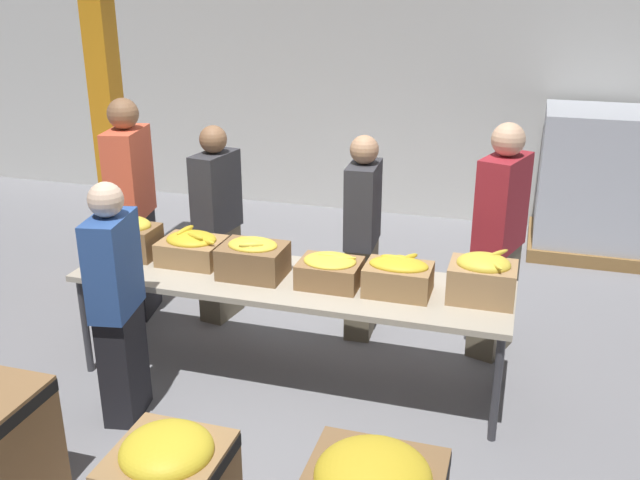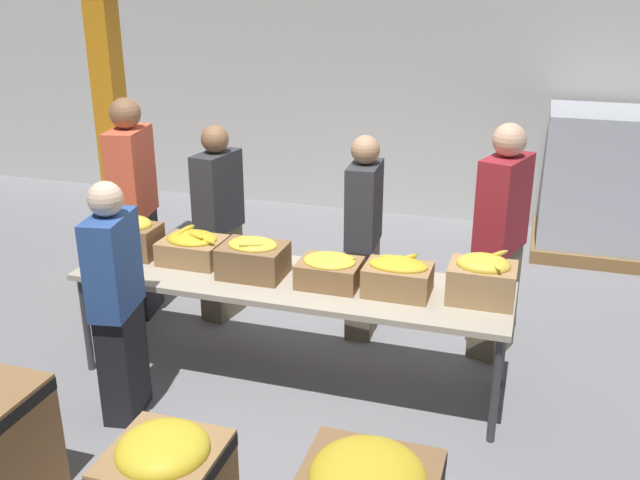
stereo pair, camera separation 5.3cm
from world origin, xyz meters
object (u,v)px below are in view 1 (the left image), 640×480
sorting_table (290,285)px  volunteer_0 (132,211)px  banana_box_4 (398,276)px  banana_box_1 (192,247)px  volunteer_2 (498,243)px  volunteer_1 (117,306)px  banana_box_5 (483,277)px  banana_box_3 (330,270)px  banana_box_2 (253,258)px  support_pillar (102,54)px  volunteer_4 (362,239)px  pallet_stack_0 (590,183)px  banana_box_0 (131,236)px  volunteer_3 (218,225)px

sorting_table → volunteer_0: size_ratio=1.64×
sorting_table → banana_box_4: bearing=-1.5°
banana_box_1 → volunteer_2: bearing=19.2°
sorting_table → volunteer_1: size_ratio=1.89×
volunteer_0 → volunteer_1: size_ratio=1.15×
volunteer_1 → banana_box_5: bearing=-80.0°
sorting_table → volunteer_2: (1.29, 0.78, 0.15)m
banana_box_1 → banana_box_3: size_ratio=1.08×
banana_box_2 → support_pillar: size_ratio=0.11×
sorting_table → banana_box_2: (-0.25, -0.02, 0.18)m
banana_box_5 → volunteer_2: (0.05, 0.74, -0.04)m
volunteer_0 → sorting_table: bearing=57.5°
banana_box_4 → volunteer_0: volunteer_0 is taller
volunteer_4 → pallet_stack_0: volunteer_4 is taller
banana_box_4 → volunteer_4: 0.91m
support_pillar → pallet_stack_0: bearing=24.6°
banana_box_0 → banana_box_1: 0.47m
banana_box_0 → banana_box_2: size_ratio=0.90×
support_pillar → banana_box_3: bearing=-28.4°
banana_box_5 → volunteer_2: bearing=85.8°
support_pillar → pallet_stack_0: size_ratio=2.82×
banana_box_3 → volunteer_0: size_ratio=0.22×
banana_box_5 → support_pillar: support_pillar is taller
banana_box_0 → banana_box_2: (0.96, -0.08, -0.02)m
banana_box_3 → banana_box_2: bearing=-179.5°
sorting_table → pallet_stack_0: size_ratio=2.04×
banana_box_1 → banana_box_2: (0.50, -0.10, 0.02)m
banana_box_5 → pallet_stack_0: size_ratio=0.29×
sorting_table → volunteer_0: volunteer_0 is taller
banana_box_1 → support_pillar: bearing=138.4°
banana_box_0 → banana_box_4: (1.93, -0.08, -0.03)m
banana_box_0 → volunteer_2: bearing=16.2°
banana_box_1 → volunteer_1: volunteer_1 is taller
volunteer_3 → volunteer_4: 1.16m
banana_box_2 → banana_box_4: 0.97m
banana_box_4 → support_pillar: 3.28m
banana_box_4 → volunteer_4: (-0.42, 0.81, -0.09)m
sorting_table → volunteer_0: bearing=158.2°
banana_box_1 → volunteer_2: (2.03, 0.71, -0.01)m
sorting_table → banana_box_1: size_ratio=6.79×
volunteer_1 → sorting_table: bearing=-59.8°
banana_box_0 → volunteer_0: (-0.31, 0.55, -0.02)m
volunteer_0 → volunteer_1: (0.67, -1.33, -0.11)m
volunteer_0 → volunteer_4: bearing=84.9°
volunteer_3 → volunteer_4: size_ratio=1.01×
banana_box_0 → volunteer_3: volunteer_3 is taller
volunteer_0 → support_pillar: 1.41m
banana_box_3 → volunteer_2: (1.01, 0.80, -0.00)m
volunteer_3 → banana_box_2: bearing=47.1°
banana_box_0 → banana_box_2: banana_box_0 is taller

